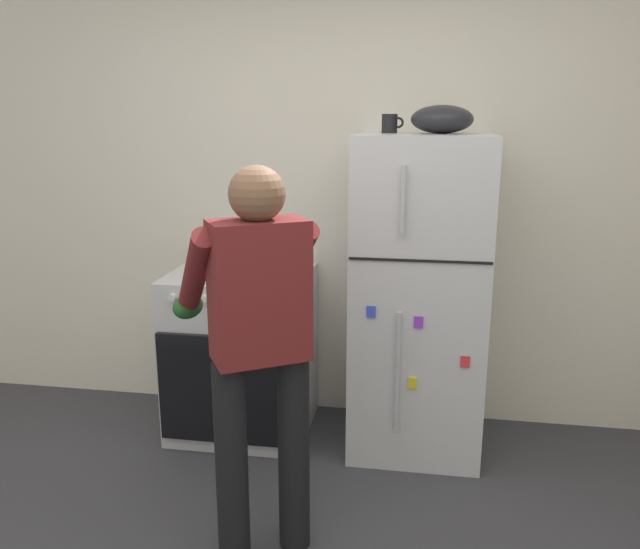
# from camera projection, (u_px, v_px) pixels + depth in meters

# --- Properties ---
(kitchen_wall_back) EXTENTS (6.00, 0.10, 2.70)m
(kitchen_wall_back) POSITION_uv_depth(u_px,v_px,m) (345.00, 190.00, 3.67)
(kitchen_wall_back) COLOR silver
(kitchen_wall_back) RESTS_ON ground
(refrigerator) EXTENTS (0.68, 0.72, 1.68)m
(refrigerator) POSITION_uv_depth(u_px,v_px,m) (419.00, 296.00, 3.36)
(refrigerator) COLOR silver
(refrigerator) RESTS_ON ground
(stove_range) EXTENTS (0.76, 0.67, 0.94)m
(stove_range) POSITION_uv_depth(u_px,v_px,m) (242.00, 353.00, 3.60)
(stove_range) COLOR silver
(stove_range) RESTS_ON ground
(person_cook) EXTENTS (0.67, 0.73, 1.60)m
(person_cook) POSITION_uv_depth(u_px,v_px,m) (257.00, 331.00, 2.46)
(person_cook) COLOR black
(person_cook) RESTS_ON ground
(red_pot) EXTENTS (0.34, 0.24, 0.12)m
(red_pot) POSITION_uv_depth(u_px,v_px,m) (266.00, 264.00, 3.41)
(red_pot) COLOR #19479E
(red_pot) RESTS_ON stove_range
(coffee_mug) EXTENTS (0.11, 0.08, 0.10)m
(coffee_mug) POSITION_uv_depth(u_px,v_px,m) (390.00, 123.00, 3.22)
(coffee_mug) COLOR black
(coffee_mug) RESTS_ON refrigerator
(pepper_mill) EXTENTS (0.05, 0.05, 0.14)m
(pepper_mill) POSITION_uv_depth(u_px,v_px,m) (200.00, 249.00, 3.72)
(pepper_mill) COLOR brown
(pepper_mill) RESTS_ON stove_range
(mixing_bowl) EXTENTS (0.31, 0.31, 0.14)m
(mixing_bowl) POSITION_uv_depth(u_px,v_px,m) (442.00, 119.00, 3.13)
(mixing_bowl) COLOR black
(mixing_bowl) RESTS_ON refrigerator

